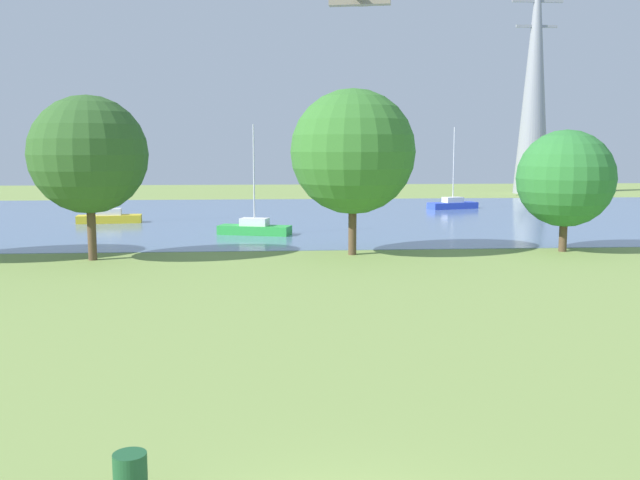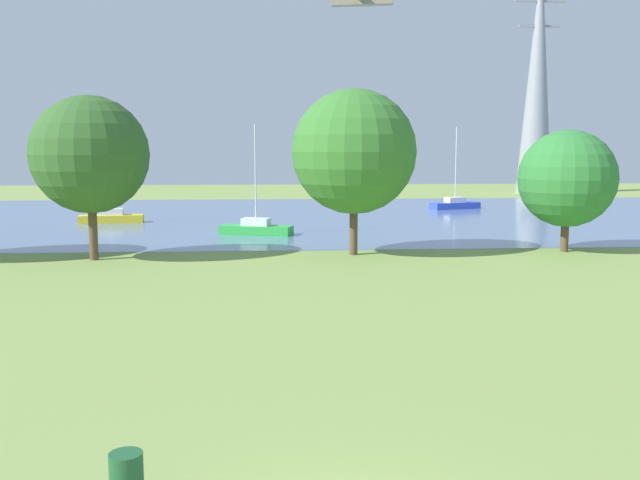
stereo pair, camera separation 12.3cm
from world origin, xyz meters
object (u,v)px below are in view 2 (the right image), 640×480
object	(u,v)px
tree_mid_shore	(90,155)
electricity_pylon	(538,74)
litter_bin	(126,476)
sailboat_yellow	(111,217)
tree_east_far	(354,152)
tree_west_near	(567,179)
sailboat_green	(256,228)
sailboat_blue	(455,204)

from	to	relation	value
tree_mid_shore	electricity_pylon	bearing A→B (deg)	50.15
litter_bin	sailboat_yellow	bearing A→B (deg)	102.63
sailboat_yellow	tree_east_far	world-z (taller)	tree_east_far
litter_bin	electricity_pylon	world-z (taller)	electricity_pylon
litter_bin	tree_east_far	world-z (taller)	tree_east_far
sailboat_yellow	electricity_pylon	bearing A→B (deg)	35.51
tree_west_near	electricity_pylon	size ratio (longest dim) A/B	0.23
tree_west_near	tree_mid_shore	bearing A→B (deg)	-177.36
tree_mid_shore	tree_east_far	bearing A→B (deg)	3.54
electricity_pylon	sailboat_yellow	bearing A→B (deg)	-144.49
electricity_pylon	sailboat_green	bearing A→B (deg)	-130.04
sailboat_blue	sailboat_yellow	bearing A→B (deg)	-160.54
tree_mid_shore	tree_east_far	world-z (taller)	tree_east_far
litter_bin	electricity_pylon	distance (m)	85.68
sailboat_yellow	tree_west_near	distance (m)	33.59
sailboat_green	tree_west_near	size ratio (longest dim) A/B	1.07
litter_bin	tree_east_far	size ratio (longest dim) A/B	0.09
sailboat_blue	litter_bin	bearing A→B (deg)	-109.95
tree_east_far	tree_west_near	bearing A→B (deg)	1.61
tree_mid_shore	tree_west_near	xyz separation A→B (m)	(25.54, 1.18, -1.34)
litter_bin	tree_mid_shore	xyz separation A→B (m)	(-6.76, 25.74, 5.02)
tree_mid_shore	tree_east_far	distance (m)	13.66
sailboat_yellow	tree_mid_shore	bearing A→B (deg)	-80.35
sailboat_green	electricity_pylon	world-z (taller)	electricity_pylon
sailboat_green	tree_east_far	size ratio (longest dim) A/B	0.82
sailboat_green	electricity_pylon	xyz separation A→B (m)	(34.24, 40.75, 14.32)
tree_east_far	tree_west_near	distance (m)	12.00
sailboat_blue	sailboat_green	bearing A→B (deg)	-134.45
sailboat_yellow	tree_west_near	world-z (taller)	sailboat_yellow
litter_bin	sailboat_blue	xyz separation A→B (m)	(19.80, 54.56, 0.07)
tree_east_far	tree_west_near	world-z (taller)	tree_east_far
sailboat_yellow	tree_east_far	xyz separation A→B (m)	(16.75, -17.49, 5.08)
litter_bin	sailboat_green	bearing A→B (deg)	87.74
sailboat_green	litter_bin	bearing A→B (deg)	-92.26
litter_bin	tree_west_near	distance (m)	33.03
tree_mid_shore	tree_west_near	world-z (taller)	tree_mid_shore
electricity_pylon	sailboat_blue	bearing A→B (deg)	-125.77
sailboat_yellow	tree_mid_shore	distance (m)	19.24
tree_east_far	electricity_pylon	bearing A→B (deg)	60.06
litter_bin	tree_mid_shore	distance (m)	27.08
sailboat_green	electricity_pylon	distance (m)	55.12
electricity_pylon	tree_west_near	bearing A→B (deg)	-108.77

